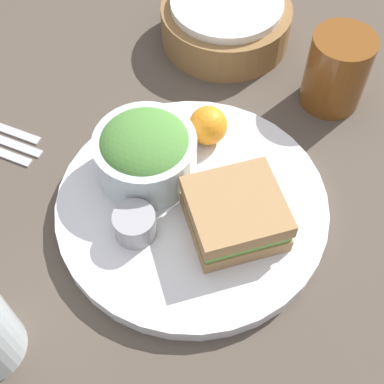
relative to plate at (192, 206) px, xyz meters
The scene contains 8 objects.
ground_plane 0.01m from the plate, ahead, with size 4.00×4.00×0.00m, color #4C4238.
plate is the anchor object (origin of this frame).
sandwich 0.07m from the plate, 26.36° to the right, with size 0.13×0.13×0.05m.
salad_bowl 0.09m from the plate, 148.10° to the left, with size 0.12×0.12×0.07m.
dressing_cup 0.08m from the plate, 139.14° to the right, with size 0.05×0.05×0.03m, color #99999E.
orange_wedge 0.10m from the plate, 86.34° to the left, with size 0.05×0.05×0.05m, color orange.
drink_glass 0.27m from the plate, 51.95° to the left, with size 0.08×0.08×0.11m, color brown.
bread_basket 0.32m from the plate, 88.81° to the left, with size 0.19×0.19×0.07m.
Camera 1 is at (0.05, -0.34, 0.55)m, focal length 50.00 mm.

